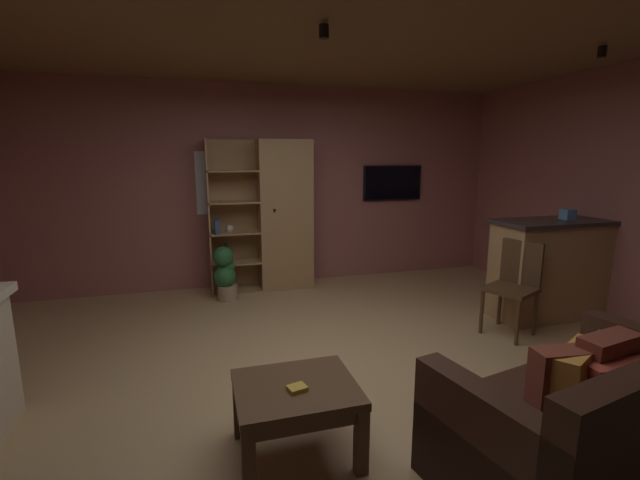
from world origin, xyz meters
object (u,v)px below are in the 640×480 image
(kitchen_bar_counter, at_px, (558,268))
(coffee_table, at_px, (296,399))
(potted_floor_plant, at_px, (225,273))
(dining_chair, at_px, (515,281))
(tissue_box, at_px, (568,214))
(table_book_0, at_px, (297,388))
(wall_mounted_tv, at_px, (392,183))
(leather_couch, at_px, (588,424))
(bookshelf_cabinet, at_px, (278,216))

(kitchen_bar_counter, xyz_separation_m, coffee_table, (-3.25, -1.42, -0.19))
(kitchen_bar_counter, xyz_separation_m, potted_floor_plant, (-3.47, 1.52, -0.19))
(dining_chair, xyz_separation_m, potted_floor_plant, (-2.68, 1.78, -0.19))
(kitchen_bar_counter, xyz_separation_m, tissue_box, (0.05, -0.00, 0.59))
(table_book_0, height_order, wall_mounted_tv, wall_mounted_tv)
(tissue_box, xyz_separation_m, leather_couch, (-1.82, -2.02, -0.81))
(kitchen_bar_counter, relative_size, leather_couch, 0.84)
(table_book_0, bearing_deg, bookshelf_cabinet, 81.14)
(bookshelf_cabinet, relative_size, leather_couch, 1.11)
(tissue_box, distance_m, dining_chair, 1.06)
(kitchen_bar_counter, distance_m, coffee_table, 3.55)
(wall_mounted_tv, bearing_deg, dining_chair, -84.42)
(bookshelf_cabinet, relative_size, potted_floor_plant, 2.90)
(bookshelf_cabinet, relative_size, tissue_box, 16.20)
(wall_mounted_tv, bearing_deg, coffee_table, -122.66)
(tissue_box, xyz_separation_m, table_book_0, (-3.31, -1.47, -0.67))
(leather_couch, xyz_separation_m, dining_chair, (0.98, 1.75, 0.22))
(kitchen_bar_counter, bearing_deg, coffee_table, -156.49)
(dining_chair, bearing_deg, tissue_box, 17.45)
(coffee_table, bearing_deg, wall_mounted_tv, 57.34)
(coffee_table, height_order, potted_floor_plant, potted_floor_plant)
(tissue_box, bearing_deg, leather_couch, -132.05)
(dining_chair, bearing_deg, table_book_0, -154.03)
(coffee_table, bearing_deg, tissue_box, 23.14)
(tissue_box, distance_m, leather_couch, 2.83)
(tissue_box, relative_size, dining_chair, 0.13)
(kitchen_bar_counter, distance_m, dining_chair, 0.83)
(wall_mounted_tv, bearing_deg, kitchen_bar_counter, -63.96)
(bookshelf_cabinet, bearing_deg, leather_couch, -76.02)
(coffee_table, bearing_deg, bookshelf_cabinet, 81.09)
(bookshelf_cabinet, height_order, wall_mounted_tv, bookshelf_cabinet)
(bookshelf_cabinet, distance_m, tissue_box, 3.36)
(leather_couch, bearing_deg, dining_chair, 60.69)
(bookshelf_cabinet, height_order, kitchen_bar_counter, bookshelf_cabinet)
(leather_couch, distance_m, table_book_0, 1.59)
(kitchen_bar_counter, height_order, coffee_table, kitchen_bar_counter)
(table_book_0, distance_m, wall_mounted_tv, 4.29)
(table_book_0, distance_m, potted_floor_plant, 3.00)
(leather_couch, height_order, wall_mounted_tv, wall_mounted_tv)
(leather_couch, xyz_separation_m, wall_mounted_tv, (0.76, 4.10, 1.04))
(coffee_table, bearing_deg, potted_floor_plant, 94.16)
(tissue_box, height_order, coffee_table, tissue_box)
(leather_couch, distance_m, potted_floor_plant, 3.92)
(dining_chair, height_order, wall_mounted_tv, wall_mounted_tv)
(leather_couch, distance_m, wall_mounted_tv, 4.30)
(bookshelf_cabinet, xyz_separation_m, kitchen_bar_counter, (2.74, -1.87, -0.42))
(bookshelf_cabinet, relative_size, wall_mounted_tv, 2.19)
(dining_chair, relative_size, wall_mounted_tv, 1.04)
(dining_chair, bearing_deg, coffee_table, -155.04)
(bookshelf_cabinet, xyz_separation_m, table_book_0, (-0.52, -3.34, -0.51))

